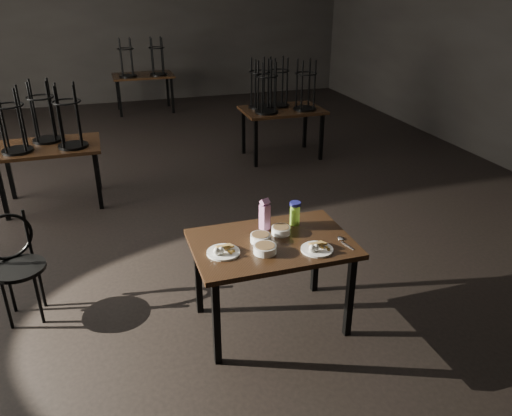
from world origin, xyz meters
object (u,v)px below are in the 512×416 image
object	(u,v)px
juice_carton	(265,215)
bentwood_chair	(15,259)
water_bottle	(295,213)
main_table	(272,250)

from	to	relation	value
juice_carton	bentwood_chair	distance (m)	2.02
water_bottle	main_table	bearing A→B (deg)	-141.10
main_table	juice_carton	size ratio (longest dim) A/B	4.57
juice_carton	water_bottle	xyz separation A→B (m)	(0.26, 0.01, -0.02)
water_bottle	juice_carton	bearing A→B (deg)	-178.55
main_table	juice_carton	xyz separation A→B (m)	(0.01, 0.21, 0.20)
water_bottle	bentwood_chair	bearing A→B (deg)	166.50
main_table	water_bottle	xyz separation A→B (m)	(0.27, 0.22, 0.18)
main_table	bentwood_chair	world-z (taller)	bentwood_chair
juice_carton	water_bottle	world-z (taller)	juice_carton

